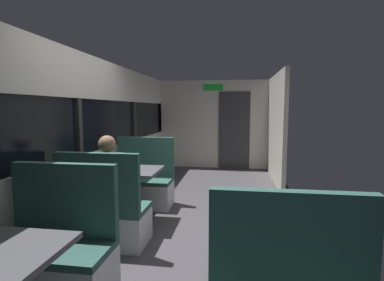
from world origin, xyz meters
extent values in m
cube|color=#423F44|center=(0.00, 0.00, -0.01)|extent=(3.30, 9.20, 0.02)
cube|color=beige|center=(-1.45, 0.00, 0.47)|extent=(0.08, 8.40, 0.95)
cube|color=beige|center=(-1.45, 0.00, 2.00)|extent=(0.08, 8.40, 0.60)
cube|color=black|center=(-1.46, 0.00, 1.32)|extent=(0.03, 8.40, 0.75)
cube|color=#2D2D30|center=(-1.43, 0.00, 1.32)|extent=(0.06, 0.08, 0.75)
cube|color=#2D2D30|center=(-1.43, 2.10, 1.32)|extent=(0.06, 0.08, 0.75)
cube|color=#2D2D30|center=(-1.43, 4.20, 1.32)|extent=(0.06, 0.08, 0.75)
cube|color=beige|center=(0.00, 4.20, 1.15)|extent=(2.90, 0.08, 2.30)
cube|color=#333338|center=(0.55, 4.15, 1.00)|extent=(0.80, 0.04, 2.00)
cube|color=green|center=(0.00, 4.14, 2.12)|extent=(0.50, 0.03, 0.16)
cube|color=beige|center=(1.45, 3.00, 1.15)|extent=(0.08, 2.40, 2.30)
cube|color=silver|center=(-0.89, -1.43, 0.20)|extent=(0.95, 0.50, 0.39)
cube|color=#2D564C|center=(-0.89, -1.43, 0.42)|extent=(0.95, 0.50, 0.06)
cube|color=#2D564C|center=(-0.89, -1.22, 0.78)|extent=(0.95, 0.08, 0.65)
cylinder|color=#9E9EA3|center=(-0.89, 0.25, 0.35)|extent=(0.10, 0.10, 0.70)
cube|color=#4C4C51|center=(-0.89, 0.25, 0.72)|extent=(0.90, 0.70, 0.04)
cube|color=silver|center=(-0.89, -0.41, 0.20)|extent=(0.95, 0.50, 0.39)
cube|color=#2D564C|center=(-0.89, -0.41, 0.42)|extent=(0.95, 0.50, 0.06)
cube|color=#2D564C|center=(-0.89, -0.62, 0.78)|extent=(0.95, 0.08, 0.65)
cube|color=silver|center=(-0.89, 0.91, 0.20)|extent=(0.95, 0.50, 0.39)
cube|color=#2D564C|center=(-0.89, 0.91, 0.42)|extent=(0.95, 0.50, 0.06)
cube|color=#2D564C|center=(-0.89, 1.12, 0.78)|extent=(0.95, 0.08, 0.65)
cube|color=#2D564C|center=(0.89, -1.82, 0.78)|extent=(0.95, 0.08, 0.65)
cube|color=#26262D|center=(-0.89, -0.41, 0.23)|extent=(0.30, 0.36, 0.45)
cube|color=#59724C|center=(-0.89, -0.36, 0.75)|extent=(0.34, 0.22, 0.60)
sphere|color=#8C664C|center=(-0.89, -0.34, 1.16)|extent=(0.20, 0.20, 0.20)
cylinder|color=#59724C|center=(-1.09, -0.18, 0.77)|extent=(0.07, 0.28, 0.07)
cylinder|color=#59724C|center=(-0.69, -0.18, 0.77)|extent=(0.07, 0.28, 0.07)
camera|label=1|loc=(0.56, -3.50, 1.57)|focal=27.27mm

